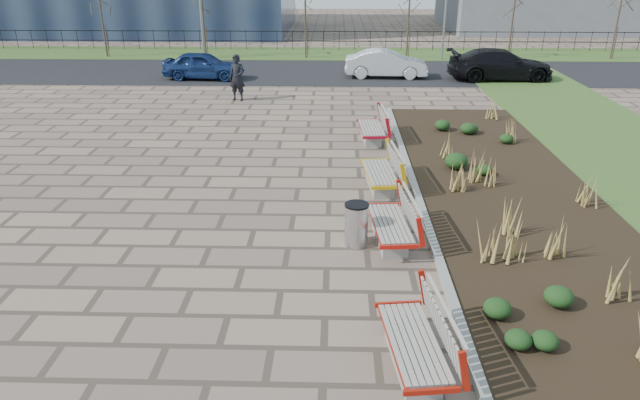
{
  "coord_description": "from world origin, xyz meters",
  "views": [
    {
      "loc": [
        1.81,
        -8.15,
        5.72
      ],
      "look_at": [
        1.5,
        3.0,
        0.9
      ],
      "focal_mm": 32.0,
      "sensor_mm": 36.0,
      "label": 1
    }
  ],
  "objects_px": {
    "bench_a": "(414,338)",
    "car_black": "(500,64)",
    "car_silver": "(386,64)",
    "lamp_west": "(200,5)",
    "bench_b": "(390,221)",
    "lamp_east": "(446,6)",
    "litter_bin": "(356,225)",
    "bench_c": "(380,170)",
    "pedestrian": "(237,78)",
    "bench_d": "(371,126)",
    "car_blue": "(203,65)"
  },
  "relations": [
    {
      "from": "bench_d",
      "to": "lamp_east",
      "type": "height_order",
      "value": "lamp_east"
    },
    {
      "from": "car_blue",
      "to": "lamp_east",
      "type": "height_order",
      "value": "lamp_east"
    },
    {
      "from": "bench_a",
      "to": "car_black",
      "type": "distance_m",
      "value": 22.58
    },
    {
      "from": "bench_b",
      "to": "bench_a",
      "type": "bearing_deg",
      "value": -95.32
    },
    {
      "from": "litter_bin",
      "to": "car_silver",
      "type": "distance_m",
      "value": 18.15
    },
    {
      "from": "bench_a",
      "to": "lamp_east",
      "type": "height_order",
      "value": "lamp_east"
    },
    {
      "from": "car_black",
      "to": "lamp_west",
      "type": "height_order",
      "value": "lamp_west"
    },
    {
      "from": "lamp_west",
      "to": "lamp_east",
      "type": "xyz_separation_m",
      "value": [
        14.0,
        0.0,
        0.0
      ]
    },
    {
      "from": "car_silver",
      "to": "litter_bin",
      "type": "bearing_deg",
      "value": 176.02
    },
    {
      "from": "bench_a",
      "to": "car_silver",
      "type": "height_order",
      "value": "car_silver"
    },
    {
      "from": "car_silver",
      "to": "car_black",
      "type": "height_order",
      "value": "car_black"
    },
    {
      "from": "litter_bin",
      "to": "lamp_east",
      "type": "bearing_deg",
      "value": 76.19
    },
    {
      "from": "litter_bin",
      "to": "bench_b",
      "type": "bearing_deg",
      "value": 10.94
    },
    {
      "from": "car_silver",
      "to": "car_black",
      "type": "bearing_deg",
      "value": -91.88
    },
    {
      "from": "car_silver",
      "to": "lamp_east",
      "type": "height_order",
      "value": "lamp_east"
    },
    {
      "from": "car_blue",
      "to": "car_black",
      "type": "distance_m",
      "value": 14.61
    },
    {
      "from": "car_black",
      "to": "lamp_east",
      "type": "xyz_separation_m",
      "value": [
        -1.86,
        5.68,
        2.29
      ]
    },
    {
      "from": "litter_bin",
      "to": "car_black",
      "type": "distance_m",
      "value": 19.18
    },
    {
      "from": "bench_b",
      "to": "car_blue",
      "type": "distance_m",
      "value": 18.9
    },
    {
      "from": "bench_d",
      "to": "car_blue",
      "type": "relative_size",
      "value": 0.54
    },
    {
      "from": "bench_b",
      "to": "car_black",
      "type": "xyz_separation_m",
      "value": [
        6.86,
        17.47,
        0.25
      ]
    },
    {
      "from": "litter_bin",
      "to": "car_blue",
      "type": "xyz_separation_m",
      "value": [
        -7.02,
        17.38,
        0.22
      ]
    },
    {
      "from": "car_silver",
      "to": "bench_b",
      "type": "bearing_deg",
      "value": 178.27
    },
    {
      "from": "bench_a",
      "to": "lamp_west",
      "type": "distance_m",
      "value": 28.76
    },
    {
      "from": "pedestrian",
      "to": "car_silver",
      "type": "height_order",
      "value": "pedestrian"
    },
    {
      "from": "lamp_east",
      "to": "lamp_west",
      "type": "bearing_deg",
      "value": 180.0
    },
    {
      "from": "bench_d",
      "to": "car_silver",
      "type": "height_order",
      "value": "car_silver"
    },
    {
      "from": "car_black",
      "to": "car_silver",
      "type": "bearing_deg",
      "value": 83.6
    },
    {
      "from": "bench_d",
      "to": "lamp_west",
      "type": "xyz_separation_m",
      "value": [
        -9.0,
        15.87,
        2.54
      ]
    },
    {
      "from": "pedestrian",
      "to": "car_silver",
      "type": "bearing_deg",
      "value": 49.56
    },
    {
      "from": "bench_d",
      "to": "car_black",
      "type": "height_order",
      "value": "car_black"
    },
    {
      "from": "bench_d",
      "to": "lamp_east",
      "type": "bearing_deg",
      "value": 68.91
    },
    {
      "from": "car_silver",
      "to": "car_black",
      "type": "xyz_separation_m",
      "value": [
        5.55,
        -0.42,
        0.06
      ]
    },
    {
      "from": "bench_c",
      "to": "bench_b",
      "type": "bearing_deg",
      "value": -95.38
    },
    {
      "from": "bench_d",
      "to": "bench_c",
      "type": "bearing_deg",
      "value": -93.61
    },
    {
      "from": "bench_a",
      "to": "car_silver",
      "type": "distance_m",
      "value": 21.98
    },
    {
      "from": "car_silver",
      "to": "lamp_west",
      "type": "bearing_deg",
      "value": 65.47
    },
    {
      "from": "bench_b",
      "to": "car_silver",
      "type": "height_order",
      "value": "car_silver"
    },
    {
      "from": "bench_b",
      "to": "car_silver",
      "type": "bearing_deg",
      "value": 80.47
    },
    {
      "from": "bench_c",
      "to": "pedestrian",
      "type": "xyz_separation_m",
      "value": [
        -5.33,
        9.77,
        0.46
      ]
    },
    {
      "from": "bench_b",
      "to": "lamp_east",
      "type": "bearing_deg",
      "value": 72.5
    },
    {
      "from": "bench_c",
      "to": "bench_a",
      "type": "bearing_deg",
      "value": -95.38
    },
    {
      "from": "bench_d",
      "to": "car_silver",
      "type": "relative_size",
      "value": 0.51
    },
    {
      "from": "bench_c",
      "to": "bench_d",
      "type": "bearing_deg",
      "value": 84.62
    },
    {
      "from": "bench_a",
      "to": "bench_c",
      "type": "bearing_deg",
      "value": 83.06
    },
    {
      "from": "lamp_east",
      "to": "litter_bin",
      "type": "bearing_deg",
      "value": -103.81
    },
    {
      "from": "bench_c",
      "to": "car_blue",
      "type": "bearing_deg",
      "value": 113.33
    },
    {
      "from": "bench_c",
      "to": "litter_bin",
      "type": "relative_size",
      "value": 2.27
    },
    {
      "from": "bench_c",
      "to": "pedestrian",
      "type": "relative_size",
      "value": 1.1
    },
    {
      "from": "car_silver",
      "to": "lamp_east",
      "type": "distance_m",
      "value": 6.84
    }
  ]
}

